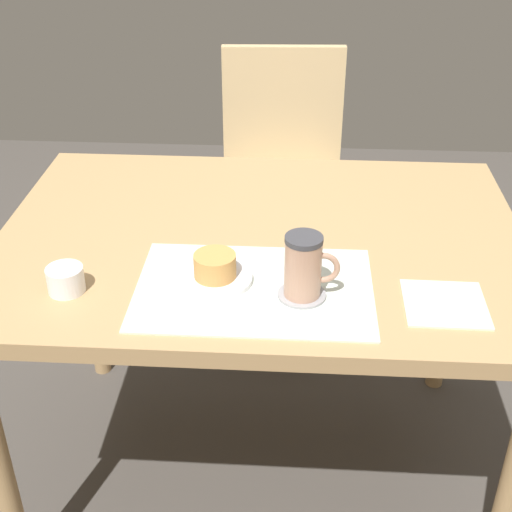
{
  "coord_description": "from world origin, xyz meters",
  "views": [
    {
      "loc": [
        0.07,
        -1.34,
        1.46
      ],
      "look_at": [
        0.0,
        -0.18,
        0.75
      ],
      "focal_mm": 50.0,
      "sensor_mm": 36.0,
      "label": 1
    }
  ],
  "objects_px": {
    "sugar_bowl": "(66,280)",
    "coffee_mug": "(304,266)",
    "dining_table": "(261,264)",
    "pastry": "(215,266)",
    "wooden_chair": "(282,179)",
    "pastry_plate": "(215,279)"
  },
  "relations": [
    {
      "from": "coffee_mug",
      "to": "sugar_bowl",
      "type": "distance_m",
      "value": 0.45
    },
    {
      "from": "pastry",
      "to": "sugar_bowl",
      "type": "height_order",
      "value": "pastry"
    },
    {
      "from": "dining_table",
      "to": "coffee_mug",
      "type": "relative_size",
      "value": 9.34
    },
    {
      "from": "wooden_chair",
      "to": "sugar_bowl",
      "type": "height_order",
      "value": "wooden_chair"
    },
    {
      "from": "sugar_bowl",
      "to": "coffee_mug",
      "type": "bearing_deg",
      "value": 0.56
    },
    {
      "from": "dining_table",
      "to": "pastry_plate",
      "type": "bearing_deg",
      "value": -110.94
    },
    {
      "from": "wooden_chair",
      "to": "coffee_mug",
      "type": "xyz_separation_m",
      "value": [
        0.07,
        -0.99,
        0.29
      ]
    },
    {
      "from": "dining_table",
      "to": "wooden_chair",
      "type": "relative_size",
      "value": 1.29
    },
    {
      "from": "pastry_plate",
      "to": "coffee_mug",
      "type": "xyz_separation_m",
      "value": [
        0.17,
        -0.04,
        0.06
      ]
    },
    {
      "from": "wooden_chair",
      "to": "pastry",
      "type": "xyz_separation_m",
      "value": [
        -0.1,
        -0.95,
        0.26
      ]
    },
    {
      "from": "pastry_plate",
      "to": "coffee_mug",
      "type": "relative_size",
      "value": 1.17
    },
    {
      "from": "wooden_chair",
      "to": "pastry_plate",
      "type": "distance_m",
      "value": 0.99
    },
    {
      "from": "pastry",
      "to": "sugar_bowl",
      "type": "xyz_separation_m",
      "value": [
        -0.28,
        -0.04,
        -0.01
      ]
    },
    {
      "from": "coffee_mug",
      "to": "pastry",
      "type": "bearing_deg",
      "value": 166.76
    },
    {
      "from": "dining_table",
      "to": "pastry",
      "type": "bearing_deg",
      "value": -110.94
    },
    {
      "from": "pastry_plate",
      "to": "sugar_bowl",
      "type": "relative_size",
      "value": 2.04
    },
    {
      "from": "wooden_chair",
      "to": "pastry_plate",
      "type": "xyz_separation_m",
      "value": [
        -0.1,
        -0.95,
        0.23
      ]
    },
    {
      "from": "dining_table",
      "to": "pastry",
      "type": "height_order",
      "value": "pastry"
    },
    {
      "from": "pastry",
      "to": "coffee_mug",
      "type": "distance_m",
      "value": 0.18
    },
    {
      "from": "dining_table",
      "to": "coffee_mug",
      "type": "height_order",
      "value": "coffee_mug"
    },
    {
      "from": "coffee_mug",
      "to": "sugar_bowl",
      "type": "relative_size",
      "value": 1.74
    },
    {
      "from": "pastry_plate",
      "to": "dining_table",
      "type": "bearing_deg",
      "value": 69.06
    }
  ]
}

